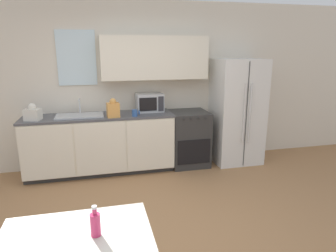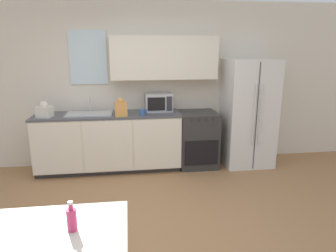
% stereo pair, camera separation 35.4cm
% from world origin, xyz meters
% --- Properties ---
extents(ground_plane, '(12.00, 12.00, 0.00)m').
position_xyz_m(ground_plane, '(0.00, 0.00, 0.00)').
color(ground_plane, '#9E7047').
extents(wall_back, '(12.00, 0.38, 2.70)m').
position_xyz_m(wall_back, '(0.08, 2.19, 1.42)').
color(wall_back, beige).
rests_on(wall_back, ground_plane).
extents(kitchen_counter, '(2.30, 0.65, 0.94)m').
position_xyz_m(kitchen_counter, '(-0.41, 1.87, 0.47)').
color(kitchen_counter, '#333333').
rests_on(kitchen_counter, ground_plane).
extents(oven_range, '(0.63, 0.64, 0.92)m').
position_xyz_m(oven_range, '(1.05, 1.87, 0.46)').
color(oven_range, '#2D2D2D').
rests_on(oven_range, ground_plane).
extents(refrigerator, '(0.80, 0.72, 1.78)m').
position_xyz_m(refrigerator, '(1.91, 1.84, 0.89)').
color(refrigerator, silver).
rests_on(refrigerator, ground_plane).
extents(kitchen_sink, '(0.71, 0.41, 0.25)m').
position_xyz_m(kitchen_sink, '(-0.70, 1.88, 0.95)').
color(kitchen_sink, '#B7BABC').
rests_on(kitchen_sink, kitchen_counter).
extents(microwave, '(0.44, 0.33, 0.29)m').
position_xyz_m(microwave, '(0.41, 1.99, 1.08)').
color(microwave, '#B7BABC').
rests_on(microwave, kitchen_counter).
extents(coffee_mug, '(0.12, 0.09, 0.10)m').
position_xyz_m(coffee_mug, '(0.13, 1.67, 0.99)').
color(coffee_mug, '#335999').
rests_on(coffee_mug, kitchen_counter).
extents(grocery_bag_0, '(0.25, 0.23, 0.25)m').
position_xyz_m(grocery_bag_0, '(-1.34, 1.75, 1.04)').
color(grocery_bag_0, silver).
rests_on(grocery_bag_0, kitchen_counter).
extents(grocery_bag_1, '(0.20, 0.17, 0.29)m').
position_xyz_m(grocery_bag_1, '(-0.20, 1.69, 1.06)').
color(grocery_bag_1, '#DB994C').
rests_on(grocery_bag_1, kitchen_counter).
extents(drink_bottle, '(0.07, 0.07, 0.21)m').
position_xyz_m(drink_bottle, '(-0.49, -1.00, 0.83)').
color(drink_bottle, '#DB386B').
rests_on(drink_bottle, dining_table).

